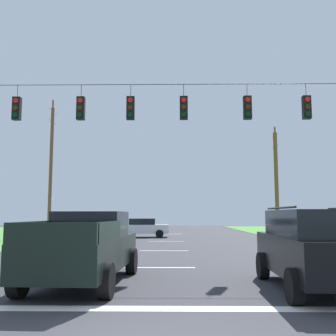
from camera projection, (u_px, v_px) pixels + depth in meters
name	position (u px, v px, depth m)	size (l,w,h in m)	color
stop_bar_stripe	(149.00, 309.00, 7.75)	(15.34, 0.45, 0.01)	white
lane_dash_0	(160.00, 268.00, 13.71)	(0.15, 2.50, 0.01)	white
lane_dash_1	(164.00, 251.00, 20.05)	(0.15, 2.50, 0.01)	white
lane_dash_2	(167.00, 241.00, 26.96)	(0.15, 2.50, 0.01)	white
lane_dash_3	(168.00, 234.00, 36.25)	(0.15, 2.50, 0.01)	white
lane_dash_4	(169.00, 234.00, 37.55)	(0.15, 2.50, 0.01)	white
overhead_signal_span	(164.00, 149.00, 15.54)	(18.29, 0.31, 7.71)	brown
pickup_truck	(86.00, 247.00, 10.67)	(2.49, 5.49, 1.95)	black
suv_black	(315.00, 247.00, 9.74)	(2.31, 4.85, 2.05)	black
distant_car_crossing_white	(142.00, 227.00, 31.98)	(4.34, 2.10, 1.52)	silver
utility_pole_mid_right	(276.00, 182.00, 32.32)	(0.32, 1.53, 9.20)	brown
utility_pole_mid_left	(51.00, 168.00, 32.34)	(0.28, 1.85, 11.51)	brown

